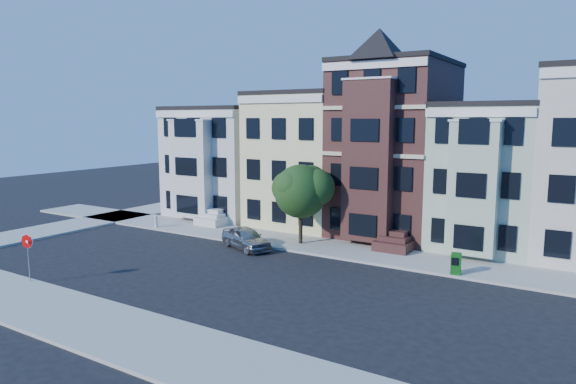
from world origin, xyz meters
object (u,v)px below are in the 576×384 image
Objects in this scene: parked_car at (246,238)px; stop_sign at (28,255)px; fire_hydrant at (156,222)px; street_tree at (301,195)px; newspaper_box at (456,264)px.

stop_sign is (-5.04, -11.50, 0.82)m from parked_car.
fire_hydrant is 13.41m from stop_sign.
newspaper_box is at bearing -8.21° from street_tree.
street_tree is at bearing 6.95° from fire_hydrant.
street_tree is at bearing 162.08° from newspaper_box.
stop_sign is at bearing -118.21° from street_tree.
newspaper_box is (12.95, 1.11, 0.01)m from parked_car.
street_tree is 12.27m from fire_hydrant.
newspaper_box is 22.26m from fire_hydrant.
parked_car is at bearing -134.09° from street_tree.
street_tree is 4.51m from parked_car.
parked_car is at bearing -7.15° from fire_hydrant.
parked_car reaches higher than fire_hydrant.
stop_sign is (-17.99, -12.61, 0.81)m from newspaper_box.
street_tree is 16.12m from stop_sign.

